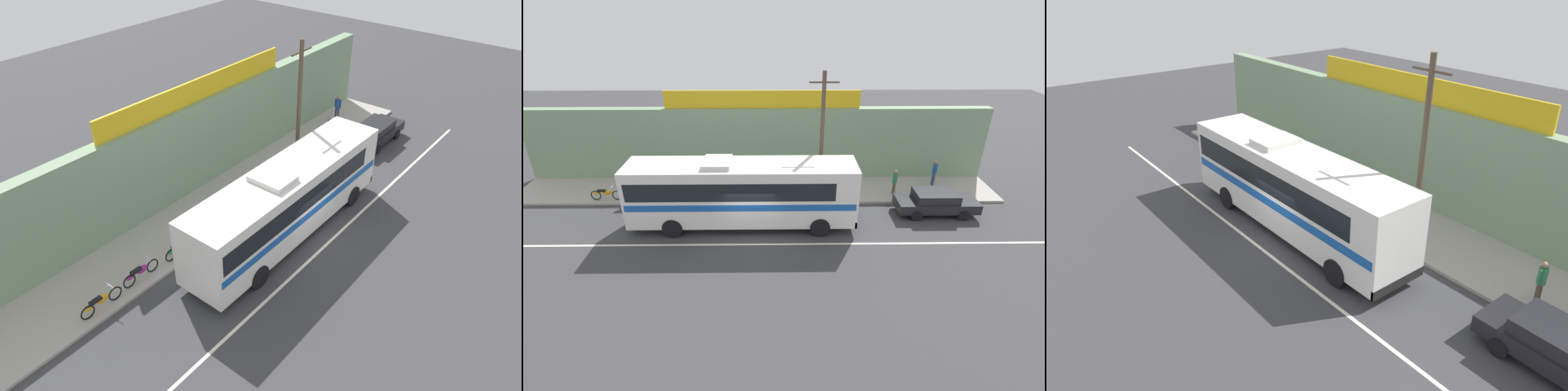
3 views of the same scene
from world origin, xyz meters
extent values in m
plane|color=#3A3A3D|center=(0.00, 0.00, 0.00)|extent=(70.00, 70.00, 0.00)
cube|color=#A8A399|center=(0.00, 5.20, 0.07)|extent=(30.00, 3.60, 0.14)
cube|color=gray|center=(0.00, 7.35, 2.40)|extent=(30.00, 0.70, 4.80)
cube|color=gold|center=(0.43, 7.35, 5.35)|extent=(12.31, 0.12, 1.10)
cube|color=silver|center=(0.00, -0.80, 0.00)|extent=(30.00, 0.14, 0.01)
cube|color=white|center=(-0.47, 1.13, 1.99)|extent=(11.82, 2.46, 3.10)
cube|color=black|center=(-0.95, 1.13, 2.54)|extent=(10.40, 2.48, 0.96)
cube|color=#1956B2|center=(-0.47, 1.13, 1.69)|extent=(11.58, 2.48, 0.36)
cube|color=black|center=(5.40, 1.13, 2.44)|extent=(0.04, 2.21, 1.40)
cube|color=black|center=(5.39, 1.13, 0.62)|extent=(0.12, 2.46, 0.36)
cube|color=silver|center=(-1.66, 1.13, 3.66)|extent=(1.40, 1.72, 0.24)
cylinder|color=black|center=(3.54, 2.27, 0.52)|extent=(1.04, 0.32, 1.04)
cylinder|color=black|center=(3.54, -0.01, 0.52)|extent=(1.04, 0.32, 1.04)
cylinder|color=black|center=(-4.02, 2.27, 0.52)|extent=(1.04, 0.32, 1.04)
cylinder|color=black|center=(-4.02, -0.01, 0.52)|extent=(1.04, 0.32, 1.04)
cube|color=black|center=(10.35, 2.24, 0.61)|extent=(4.50, 1.73, 0.56)
cube|color=black|center=(10.25, 2.24, 1.13)|extent=(2.34, 1.56, 0.48)
cylinder|color=black|center=(9.04, 3.06, 0.31)|extent=(0.62, 0.20, 0.62)
cylinder|color=black|center=(9.04, 1.43, 0.31)|extent=(0.62, 0.20, 0.62)
cylinder|color=brown|center=(3.85, 3.69, 3.92)|extent=(0.22, 0.22, 7.56)
cylinder|color=brown|center=(3.85, 3.69, 7.10)|extent=(1.60, 0.10, 0.10)
torus|color=black|center=(-4.13, 3.83, 0.45)|extent=(0.62, 0.06, 0.62)
torus|color=black|center=(-5.33, 3.83, 0.45)|extent=(0.62, 0.06, 0.62)
cylinder|color=silver|center=(-4.21, 3.83, 0.75)|extent=(0.34, 0.04, 0.65)
cylinder|color=silver|center=(-4.31, 3.83, 1.07)|extent=(0.03, 0.56, 0.03)
ellipsoid|color=#237F38|center=(-4.67, 3.83, 0.63)|extent=(0.56, 0.22, 0.34)
cube|color=black|center=(-4.94, 3.83, 0.75)|extent=(0.52, 0.20, 0.10)
ellipsoid|color=#237F38|center=(-5.27, 3.83, 0.59)|extent=(0.36, 0.14, 0.16)
torus|color=black|center=(-6.27, 3.95, 0.45)|extent=(0.62, 0.06, 0.62)
torus|color=black|center=(-7.50, 3.95, 0.45)|extent=(0.62, 0.06, 0.62)
cylinder|color=silver|center=(-6.35, 3.95, 0.75)|extent=(0.34, 0.04, 0.65)
cylinder|color=silver|center=(-6.45, 3.95, 1.07)|extent=(0.03, 0.56, 0.03)
ellipsoid|color=#991E8C|center=(-6.82, 3.95, 0.63)|extent=(0.56, 0.22, 0.34)
cube|color=black|center=(-7.11, 3.95, 0.75)|extent=(0.52, 0.20, 0.10)
ellipsoid|color=#991E8C|center=(-7.44, 3.95, 0.59)|extent=(0.36, 0.14, 0.16)
torus|color=black|center=(-8.28, 3.85, 0.45)|extent=(0.62, 0.06, 0.62)
torus|color=black|center=(-9.56, 3.85, 0.45)|extent=(0.62, 0.06, 0.62)
cylinder|color=silver|center=(-8.36, 3.85, 0.75)|extent=(0.34, 0.04, 0.65)
cylinder|color=silver|center=(-8.46, 3.85, 1.07)|extent=(0.03, 0.56, 0.03)
ellipsoid|color=orange|center=(-8.86, 3.85, 0.63)|extent=(0.56, 0.22, 0.34)
cube|color=black|center=(-9.15, 3.85, 0.75)|extent=(0.52, 0.20, 0.10)
ellipsoid|color=orange|center=(-9.50, 3.85, 0.59)|extent=(0.36, 0.14, 0.16)
cylinder|color=brown|center=(8.53, 4.53, 0.53)|extent=(0.13, 0.13, 0.78)
cylinder|color=brown|center=(8.53, 4.35, 0.53)|extent=(0.13, 0.13, 0.78)
cylinder|color=#2D7A4C|center=(8.53, 4.44, 1.21)|extent=(0.30, 0.30, 0.58)
sphere|color=#A37556|center=(8.53, 4.44, 1.63)|extent=(0.21, 0.21, 0.21)
cylinder|color=#2D7A4C|center=(8.53, 4.64, 1.24)|extent=(0.08, 0.08, 0.54)
cylinder|color=#2D7A4C|center=(8.53, 4.24, 1.24)|extent=(0.08, 0.08, 0.54)
camera|label=1|loc=(-15.54, -9.39, 14.68)|focal=33.99mm
camera|label=2|loc=(1.49, -16.98, 11.12)|focal=26.72mm
camera|label=3|loc=(14.00, -9.48, 10.37)|focal=33.35mm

